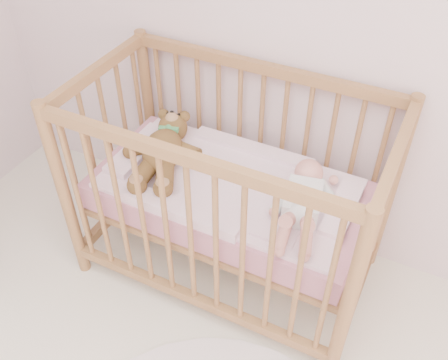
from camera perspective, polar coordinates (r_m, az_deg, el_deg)
The scene contains 5 objects.
crib at distance 2.26m, azimuth 0.57°, elevation -1.53°, with size 1.36×0.76×1.00m, color #976B40, non-canonical shape.
mattress at distance 2.27m, azimuth 0.56°, elevation -1.81°, with size 1.22×0.62×0.13m, color #C97D8E.
blanket at distance 2.22m, azimuth 0.58°, elevation -0.40°, with size 1.10×0.58×0.06m, color #F5A8C7, non-canonical shape.
baby at distance 2.07m, azimuth 9.03°, elevation -2.04°, with size 0.27×0.56×0.13m, color white, non-canonical shape.
teddy_bear at distance 2.28m, azimuth -7.03°, elevation 3.34°, with size 0.40×0.56×0.16m, color brown, non-canonical shape.
Camera 1 is at (0.28, 0.11, 2.04)m, focal length 40.00 mm.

